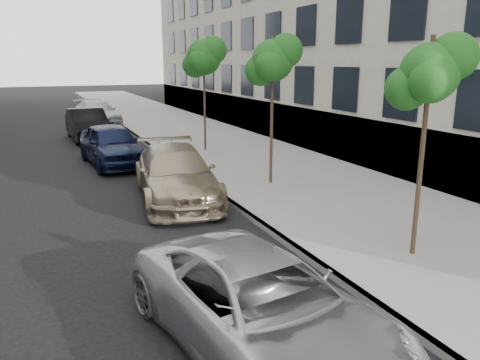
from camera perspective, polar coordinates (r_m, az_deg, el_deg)
ground at (r=7.78m, az=10.11°, el=-17.48°), size 160.00×160.00×0.00m
sidewalk at (r=30.79m, az=-8.26°, el=6.69°), size 6.40×72.00×0.14m
curb at (r=30.12m, az=-14.02°, el=6.25°), size 0.15×72.00×0.14m
tree_near at (r=9.88m, az=22.23°, el=11.95°), size 1.54×1.34×4.47m
tree_mid at (r=15.16m, az=4.09°, el=14.32°), size 1.68×1.48×4.78m
tree_far at (r=21.14m, az=-4.38°, el=14.69°), size 1.84×1.64×5.00m
minivan at (r=6.88m, az=2.62°, el=-15.12°), size 3.04×5.29×1.39m
suv at (r=14.15m, az=-7.83°, el=0.73°), size 2.91×5.64×1.57m
sedan_blue at (r=19.48m, az=-15.36°, el=4.19°), size 2.34×4.97×1.64m
sedan_black at (r=26.10m, az=-18.08°, el=6.45°), size 1.98×5.05×1.64m
sedan_rear at (r=31.97m, az=-17.05°, el=7.79°), size 2.76×5.64×1.58m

